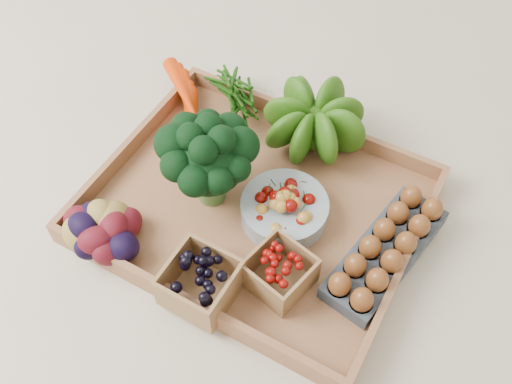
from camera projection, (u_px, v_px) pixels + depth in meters
The scene contains 10 objects.
ground at pixel (256, 212), 1.02m from camera, with size 4.00×4.00×0.00m, color beige.
tray at pixel (256, 209), 1.02m from camera, with size 0.55×0.45×0.01m, color #9A6640.
carrots at pixel (191, 112), 1.11m from camera, with size 0.21×0.15×0.05m, color red, non-canonical shape.
lettuce at pixel (314, 116), 1.05m from camera, with size 0.13×0.13×0.13m, color #1E480B.
broccoli at pixel (210, 173), 0.97m from camera, with size 0.16×0.16×0.13m, color black, non-canonical shape.
cherry_bowl at pixel (284, 210), 0.98m from camera, with size 0.15×0.15×0.04m, color #8C9EA5.
egg_carton at pixel (385, 253), 0.94m from camera, with size 0.09×0.26×0.03m, color #3D444E.
potatoes at pixel (98, 227), 0.93m from camera, with size 0.16×0.16×0.09m, color #470B13, non-canonical shape.
punnet_blackberry at pixel (200, 282), 0.88m from camera, with size 0.10×0.10×0.07m, color black.
punnet_raspberry at pixel (280, 272), 0.90m from camera, with size 0.09×0.09×0.06m, color #690704.
Camera 1 is at (0.28, -0.50, 0.84)m, focal length 40.00 mm.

